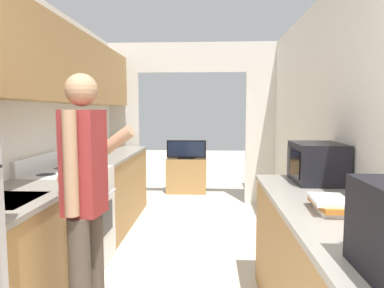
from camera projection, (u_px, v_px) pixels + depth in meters
wall_left at (24, 102)px, 2.80m from camera, size 0.38×7.19×2.50m
wall_right at (365, 142)px, 2.27m from camera, size 0.06×7.19×2.50m
wall_far_with_doorway at (192, 112)px, 5.33m from camera, size 2.98×0.06×2.50m
counter_left at (85, 208)px, 3.51m from camera, size 0.62×3.73×0.92m
range_oven at (70, 220)px, 3.11m from camera, size 0.66×0.75×1.06m
person at (85, 203)px, 2.06m from camera, size 0.54×0.41×1.67m
microwave at (317, 163)px, 2.58m from camera, size 0.35×0.45×0.30m
book_stack at (331, 205)px, 1.83m from camera, size 0.21×0.30×0.08m
tv_cabinet at (187, 175)px, 6.12m from camera, size 0.70×0.42×0.61m
television at (186, 150)px, 6.04m from camera, size 0.69×0.16×0.33m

